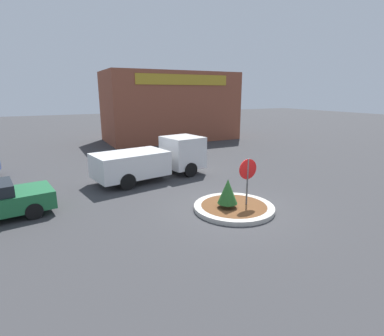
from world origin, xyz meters
TOP-DOWN VIEW (x-y plane):
  - ground_plane at (0.00, 0.00)m, footprint 120.00×120.00m
  - traffic_island at (0.00, 0.00)m, footprint 3.26×3.26m
  - stop_sign at (0.54, -0.11)m, footprint 0.83×0.07m
  - island_shrub at (-0.35, -0.04)m, footprint 0.80×0.80m
  - utility_truck at (-1.27, 5.86)m, footprint 6.46×3.16m
  - storefront_building at (5.21, 18.52)m, footprint 12.67×6.07m

SIDE VIEW (x-z plane):
  - ground_plane at x=0.00m, z-range 0.00..0.00m
  - traffic_island at x=0.00m, z-range 0.00..0.18m
  - island_shrub at x=-0.35m, z-range 0.27..1.43m
  - utility_truck at x=-1.27m, z-range 0.01..2.15m
  - stop_sign at x=0.54m, z-range 0.41..2.51m
  - storefront_building at x=5.21m, z-range 0.00..6.54m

